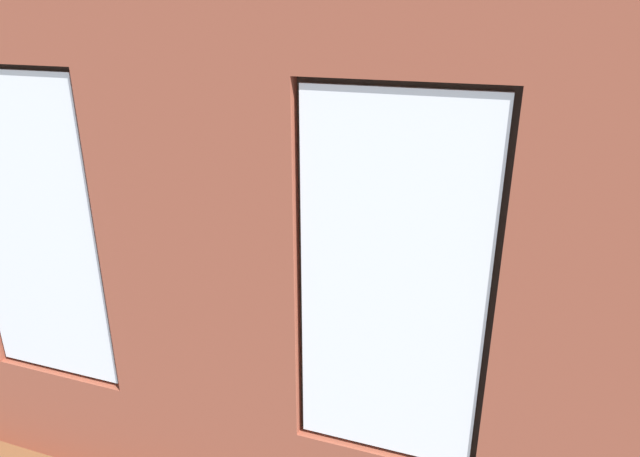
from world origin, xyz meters
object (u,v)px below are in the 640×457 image
Objects in this scene: potted_plant_foreground_right at (204,170)px; potted_plant_between_couches at (370,357)px; potted_plant_by_left_couch at (574,254)px; couch_by_window at (177,374)px; cup_ceramic at (317,261)px; remote_gray at (274,258)px; candle_jar at (348,254)px; tv_flatscreen at (115,186)px; potted_plant_near_tv at (105,229)px; table_plant_small at (312,252)px; media_console at (121,233)px; potted_plant_mid_room_small at (410,237)px; coffee_table at (312,265)px; couch_left at (633,331)px; remote_black at (301,254)px.

potted_plant_between_couches is at bearing 131.54° from potted_plant_foreground_right.
potted_plant_by_left_couch is 0.52× the size of potted_plant_between_couches.
couch_by_window is 21.03× the size of cup_ceramic.
potted_plant_foreground_right is at bearing 92.22° from remote_gray.
tv_flatscreen is at bearing -4.58° from candle_jar.
tv_flatscreen reaches higher than remote_gray.
table_plant_small is at bearing -165.90° from potted_plant_near_tv.
tv_flatscreen is at bearing -58.56° from potted_plant_near_tv.
potted_plant_by_left_couch is at bearing -171.99° from media_console.
potted_plant_near_tv is 2.26× the size of potted_plant_by_left_couch.
couch_by_window is 3.42m from tv_flatscreen.
cup_ceramic is 0.18× the size of potted_plant_mid_room_small.
coffee_table is 2.24m from potted_plant_near_tv.
table_plant_small reaches higher than cup_ceramic.
remote_gray is at bearing 45.52° from potted_plant_mid_room_small.
potted_plant_foreground_right is at bearing -100.48° from media_console.
couch_by_window is at bearing 139.93° from potted_plant_near_tv.
potted_plant_by_left_couch is (-2.96, -3.17, 0.09)m from couch_by_window.
media_console is 4.54m from potted_plant_between_couches.
couch_by_window is 3.82m from couch_left.
couch_left is at bearing 148.15° from potted_plant_mid_room_small.
tv_flatscreen is 2.10× the size of potted_plant_mid_room_small.
coffee_table is at bearing 53.62° from potted_plant_mid_room_small.
potted_plant_mid_room_small is (-3.53, -0.75, -0.48)m from tv_flatscreen.
cup_ceramic reaches higher than media_console.
couch_left is 19.05× the size of cup_ceramic.
potted_plant_by_left_couch is at bearing -172.02° from tv_flatscreen.
remote_gray is 2.92m from potted_plant_foreground_right.
potted_plant_foreground_right is (-0.30, -1.62, -0.20)m from tv_flatscreen.
couch_by_window is 4.34m from potted_plant_by_left_couch.
table_plant_small is 3.12m from potted_plant_foreground_right.
potted_plant_foreground_right reaches higher than tv_flatscreen.
couch_left is 2.70m from candle_jar.
potted_plant_foreground_right is at bearing -9.84° from potted_plant_by_left_couch.
potted_plant_foreground_right is at bearing -34.08° from candle_jar.
potted_plant_mid_room_small is (-0.48, -1.00, -0.12)m from candle_jar.
potted_plant_mid_room_small is 0.46× the size of potted_plant_between_couches.
cup_ceramic reaches higher than remote_black.
potted_plant_mid_room_small reaches higher than coffee_table.
potted_plant_near_tv is 1.00× the size of potted_plant_foreground_right.
couch_by_window reaches higher than potted_plant_mid_room_small.
candle_jar is (-0.26, -0.24, 0.01)m from cup_ceramic.
cup_ceramic is 0.11× the size of media_console.
cup_ceramic is 0.48m from remote_gray.
couch_left is 2.04× the size of media_console.
potted_plant_mid_room_small is (-0.83, -1.12, -0.00)m from coffee_table.
remote_gray is (0.38, 0.11, -0.08)m from table_plant_small.
cup_ceramic is 0.58× the size of remote_black.
cup_ceramic is 0.59× the size of table_plant_small.
potted_plant_near_tv is (1.98, 0.63, 0.26)m from remote_black.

